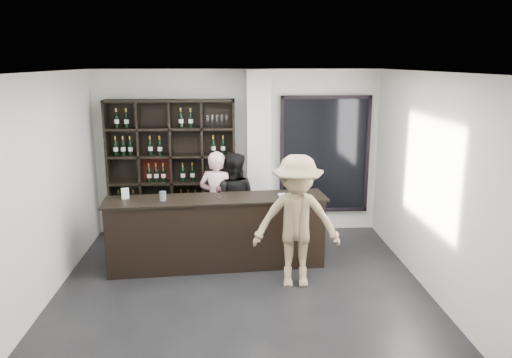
{
  "coord_description": "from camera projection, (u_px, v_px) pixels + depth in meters",
  "views": [
    {
      "loc": [
        -0.15,
        -5.98,
        3.03
      ],
      "look_at": [
        0.24,
        1.1,
        1.35
      ],
      "focal_mm": 35.0,
      "sensor_mm": 36.0,
      "label": 1
    }
  ],
  "objects": [
    {
      "name": "customer",
      "position": [
        297.0,
        222.0,
        6.74
      ],
      "size": [
        1.22,
        0.75,
        1.83
      ],
      "primitive_type": "imported",
      "rotation": [
        0.0,
        0.0,
        -0.06
      ],
      "color": "#947D5A",
      "rests_on": "floor"
    },
    {
      "name": "taster_pink",
      "position": [
        217.0,
        201.0,
        8.11
      ],
      "size": [
        0.69,
        0.56,
        1.64
      ],
      "primitive_type": "imported",
      "rotation": [
        0.0,
        0.0,
        2.83
      ],
      "color": "beige",
      "rests_on": "floor"
    },
    {
      "name": "wine_shelf",
      "position": [
        172.0,
        169.0,
        8.67
      ],
      "size": [
        2.2,
        0.35,
        2.4
      ],
      "primitive_type": null,
      "color": "black",
      "rests_on": "floor"
    },
    {
      "name": "tasting_counter",
      "position": [
        217.0,
        232.0,
        7.45
      ],
      "size": [
        3.25,
        0.67,
        1.07
      ],
      "rotation": [
        0.0,
        0.0,
        0.08
      ],
      "color": "black",
      "rests_on": "floor"
    },
    {
      "name": "wine_glass",
      "position": [
        219.0,
        192.0,
        7.28
      ],
      "size": [
        0.11,
        0.11,
        0.2
      ],
      "primitive_type": null,
      "rotation": [
        0.0,
        0.0,
        -0.3
      ],
      "color": "white",
      "rests_on": "tasting_counter"
    },
    {
      "name": "glass_panel",
      "position": [
        325.0,
        155.0,
        8.89
      ],
      "size": [
        1.6,
        0.08,
        2.1
      ],
      "color": "black",
      "rests_on": "floor"
    },
    {
      "name": "napkin_stack",
      "position": [
        282.0,
        195.0,
        7.46
      ],
      "size": [
        0.12,
        0.12,
        0.02
      ],
      "primitive_type": "cube",
      "rotation": [
        0.0,
        0.0,
        0.09
      ],
      "color": "white",
      "rests_on": "tasting_counter"
    },
    {
      "name": "spit_cup",
      "position": [
        163.0,
        196.0,
        7.17
      ],
      "size": [
        0.13,
        0.13,
        0.13
      ],
      "primitive_type": "cylinder",
      "rotation": [
        0.0,
        0.0,
        0.33
      ],
      "color": "#9FACBB",
      "rests_on": "tasting_counter"
    },
    {
      "name": "card_stand",
      "position": [
        125.0,
        194.0,
        7.26
      ],
      "size": [
        0.12,
        0.09,
        0.16
      ],
      "primitive_type": "cube",
      "rotation": [
        0.0,
        0.0,
        0.36
      ],
      "color": "white",
      "rests_on": "tasting_counter"
    },
    {
      "name": "floor",
      "position": [
        243.0,
        299.0,
        6.52
      ],
      "size": [
        5.0,
        5.5,
        0.01
      ],
      "primitive_type": "cube",
      "color": "black",
      "rests_on": "ground"
    },
    {
      "name": "taster_black",
      "position": [
        233.0,
        201.0,
        8.13
      ],
      "size": [
        0.89,
        0.76,
        1.61
      ],
      "primitive_type": "imported",
      "rotation": [
        0.0,
        0.0,
        2.93
      ],
      "color": "black",
      "rests_on": "floor"
    },
    {
      "name": "structural_column",
      "position": [
        258.0,
        155.0,
        8.6
      ],
      "size": [
        0.4,
        0.4,
        2.9
      ],
      "primitive_type": "cube",
      "color": "silver",
      "rests_on": "floor"
    }
  ]
}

